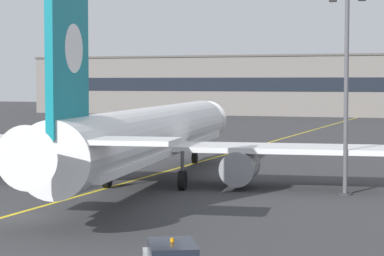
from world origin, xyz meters
The scene contains 6 objects.
ground_plane centered at (0.00, 0.00, 0.00)m, with size 400.00×400.00×0.00m, color #353538.
taxiway_centreline centered at (0.00, 30.00, 0.00)m, with size 0.30×180.00×0.01m, color yellow.
airliner_foreground centered at (1.77, 14.03, 3.37)m, with size 32.35×41.47×11.65m.
apron_lamp_post centered at (15.00, 13.99, 6.62)m, with size 2.24×0.90×12.64m.
safety_cone_by_nose_gear centered at (2.00, 30.92, 0.26)m, with size 0.44×0.44×0.55m.
terminal_building centered at (-5.60, 124.87, 6.32)m, with size 127.93×12.40×12.62m.
Camera 1 is at (21.79, -34.89, 7.17)m, focal length 72.12 mm.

